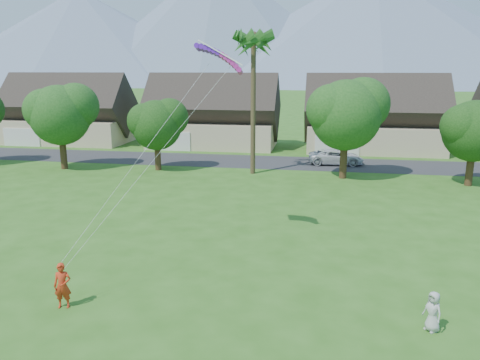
% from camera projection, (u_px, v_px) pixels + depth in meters
% --- Properties ---
extents(street, '(90.00, 7.00, 0.01)m').
position_uv_depth(street, '(280.00, 162.00, 47.54)').
color(street, '#2D2D30').
rests_on(street, ground).
extents(kite_flyer, '(0.76, 0.59, 1.87)m').
position_uv_depth(kite_flyer, '(63.00, 286.00, 18.47)').
color(kite_flyer, red).
rests_on(kite_flyer, ground).
extents(watcher, '(0.83, 0.88, 1.52)m').
position_uv_depth(watcher, '(433.00, 312.00, 16.84)').
color(watcher, '#B3B4AF').
rests_on(watcher, ground).
extents(parked_car, '(5.50, 2.76, 1.49)m').
position_uv_depth(parked_car, '(336.00, 157.00, 46.45)').
color(parked_car, silver).
rests_on(parked_car, ground).
extents(mountain_ridge, '(540.00, 240.00, 70.00)m').
position_uv_depth(mountain_ridge, '(336.00, 32.00, 255.77)').
color(mountain_ridge, slate).
rests_on(mountain_ridge, ground).
extents(houses_row, '(72.75, 8.19, 8.86)m').
position_uv_depth(houses_row, '(291.00, 120.00, 55.28)').
color(houses_row, beige).
rests_on(houses_row, ground).
extents(tree_row, '(62.27, 6.67, 8.45)m').
position_uv_depth(tree_row, '(262.00, 121.00, 40.76)').
color(tree_row, '#47301C').
rests_on(tree_row, ground).
extents(fan_palm, '(3.00, 3.00, 13.80)m').
position_uv_depth(fan_palm, '(254.00, 39.00, 39.86)').
color(fan_palm, '#4C3D26').
rests_on(fan_palm, ground).
extents(parafoil_kite, '(2.61, 1.04, 0.50)m').
position_uv_depth(parafoil_kite, '(221.00, 55.00, 23.12)').
color(parafoil_kite, '#5D19C1').
rests_on(parafoil_kite, ground).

